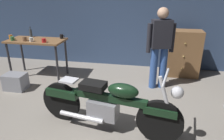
{
  "coord_description": "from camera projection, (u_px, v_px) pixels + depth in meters",
  "views": [
    {
      "loc": [
        0.66,
        -2.66,
        2.02
      ],
      "look_at": [
        0.03,
        0.7,
        0.65
      ],
      "focal_mm": 33.29,
      "sensor_mm": 36.0,
      "label": 1
    }
  ],
  "objects": [
    {
      "name": "mug_green_speckled",
      "position": [
        12.0,
        39.0,
        4.65
      ],
      "size": [
        0.11,
        0.08,
        0.09
      ],
      "color": "#3D7F4C",
      "rests_on": "workbench"
    },
    {
      "name": "motorcycle",
      "position": [
        107.0,
        104.0,
        3.01
      ],
      "size": [
        2.17,
        0.69,
        1.0
      ],
      "rotation": [
        0.0,
        0.0,
        -0.17
      ],
      "color": "black",
      "rests_on": "ground_plane"
    },
    {
      "name": "person_standing",
      "position": [
        160.0,
        46.0,
        4.17
      ],
      "size": [
        0.55,
        0.32,
        1.67
      ],
      "rotation": [
        0.0,
        0.0,
        3.43
      ],
      "color": "#33559D",
      "rests_on": "ground_plane"
    },
    {
      "name": "storage_bin",
      "position": [
        16.0,
        82.0,
        4.36
      ],
      "size": [
        0.44,
        0.32,
        0.34
      ],
      "primitive_type": "cube",
      "color": "gray",
      "rests_on": "ground_plane"
    },
    {
      "name": "wooden_dresser",
      "position": [
        182.0,
        53.0,
        4.94
      ],
      "size": [
        0.8,
        0.47,
        1.1
      ],
      "color": "brown",
      "rests_on": "ground_plane"
    },
    {
      "name": "bottle",
      "position": [
        31.0,
        33.0,
        4.99
      ],
      "size": [
        0.06,
        0.06,
        0.24
      ],
      "color": "#3F4C59",
      "rests_on": "workbench"
    },
    {
      "name": "mug_brown_stoneware",
      "position": [
        25.0,
        39.0,
        4.61
      ],
      "size": [
        0.12,
        0.09,
        0.09
      ],
      "color": "brown",
      "rests_on": "workbench"
    },
    {
      "name": "mug_red_diner",
      "position": [
        44.0,
        40.0,
        4.49
      ],
      "size": [
        0.12,
        0.08,
        0.09
      ],
      "color": "red",
      "rests_on": "workbench"
    },
    {
      "name": "mug_black_matte",
      "position": [
        62.0,
        36.0,
        4.83
      ],
      "size": [
        0.11,
        0.08,
        0.1
      ],
      "color": "black",
      "rests_on": "workbench"
    },
    {
      "name": "back_wall",
      "position": [
        126.0,
        7.0,
        5.27
      ],
      "size": [
        8.0,
        0.12,
        3.1
      ],
      "primitive_type": "cube",
      "color": "#384C70",
      "rests_on": "ground_plane"
    },
    {
      "name": "mug_white_ceramic",
      "position": [
        31.0,
        40.0,
        4.57
      ],
      "size": [
        0.11,
        0.08,
        0.09
      ],
      "color": "white",
      "rests_on": "workbench"
    },
    {
      "name": "ground_plane",
      "position": [
        102.0,
        124.0,
        3.29
      ],
      "size": [
        12.0,
        12.0,
        0.0
      ],
      "primitive_type": "plane",
      "color": "gray"
    },
    {
      "name": "mug_orange_travel",
      "position": [
        11.0,
        37.0,
        4.75
      ],
      "size": [
        0.11,
        0.07,
        0.1
      ],
      "color": "orange",
      "rests_on": "workbench"
    },
    {
      "name": "workbench",
      "position": [
        37.0,
        44.0,
        4.79
      ],
      "size": [
        1.3,
        0.64,
        0.9
      ],
      "color": "brown",
      "rests_on": "ground_plane"
    }
  ]
}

